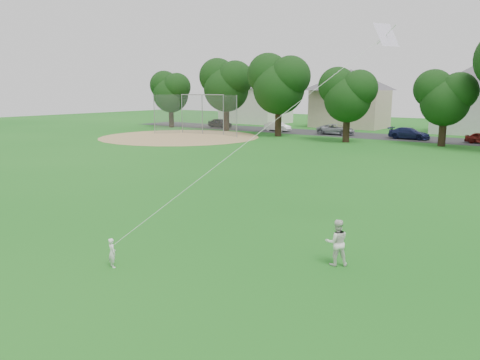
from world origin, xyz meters
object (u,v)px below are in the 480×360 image
Objects in this scene: older_boy at (337,242)px; kite at (259,133)px; toddler at (112,253)px; baseball_backstop at (200,115)px.

kite is (-2.84, -0.11, 3.22)m from older_boy.
kite reaches higher than toddler.
kite is at bearing -103.80° from toddler.
kite reaches higher than baseball_backstop.
baseball_backstop reaches higher than toddler.
toddler is 5.98m from kite.
baseball_backstop is (-28.59, 29.72, -1.60)m from kite.
older_boy is 43.21m from baseball_backstop.
older_boy is (5.43, 4.22, 0.27)m from toddler.
toddler is 6.88m from older_boy.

